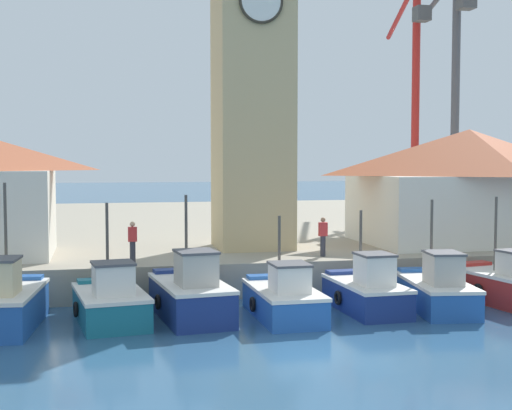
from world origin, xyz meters
TOP-DOWN VIEW (x-y plane):
  - ground_plane at (0.00, 0.00)m, footprint 300.00×300.00m
  - quay_wharf at (0.00, 28.50)m, footprint 120.00×40.00m
  - fishing_boat_left_outer at (-8.91, 5.43)m, footprint 2.60×4.68m
  - fishing_boat_left_inner at (-5.56, 5.53)m, footprint 2.61×4.33m
  - fishing_boat_mid_left at (-2.88, 5.62)m, footprint 2.57×4.83m
  - fishing_boat_center at (0.20, 5.01)m, footprint 2.11×4.48m
  - fishing_boat_mid_right at (3.34, 5.40)m, footprint 2.07×4.28m
  - fishing_boat_right_inner at (5.88, 5.10)m, footprint 2.51×4.82m
  - fishing_boat_right_outer at (8.90, 5.52)m, footprint 2.71×4.77m
  - clock_tower at (0.92, 13.30)m, footprint 3.78×3.78m
  - warehouse_right at (11.58, 13.19)m, footprint 10.57×7.10m
  - port_crane_near at (16.13, 29.12)m, footprint 2.75×10.59m
  - port_crane_far at (17.66, 26.13)m, footprint 2.00×7.79m
  - dock_worker_near_tower at (-4.63, 9.54)m, footprint 0.34×0.22m
  - dock_worker_along_quay at (3.15, 9.84)m, footprint 0.34×0.22m

SIDE VIEW (x-z plane):
  - ground_plane at x=0.00m, z-range 0.00..0.00m
  - fishing_boat_center at x=0.20m, z-range -1.04..2.39m
  - quay_wharf at x=0.00m, z-range 0.00..1.37m
  - fishing_boat_left_inner at x=-5.56m, z-range -1.26..2.68m
  - fishing_boat_mid_right at x=3.34m, z-range -1.06..2.49m
  - fishing_boat_right_inner at x=5.88m, z-range -1.24..2.68m
  - fishing_boat_right_outer at x=8.90m, z-range -1.26..2.72m
  - fishing_boat_left_outer at x=-8.91m, z-range -1.51..3.12m
  - fishing_boat_mid_left at x=-2.88m, z-range -1.26..2.90m
  - dock_worker_near_tower at x=-4.63m, z-range 1.41..3.03m
  - dock_worker_along_quay at x=3.15m, z-range 1.41..3.03m
  - warehouse_right at x=11.58m, z-range 1.44..6.89m
  - port_crane_far at x=17.66m, z-range -0.61..16.08m
  - port_crane_near at x=16.13m, z-range -0.48..16.25m
  - clock_tower at x=0.92m, z-range 0.99..18.16m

